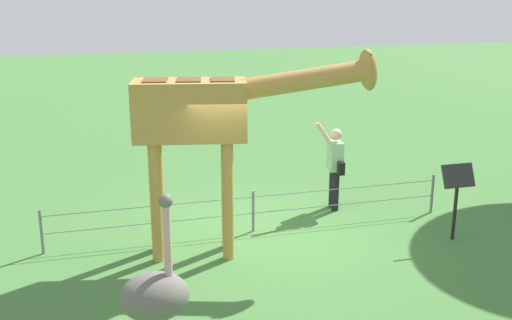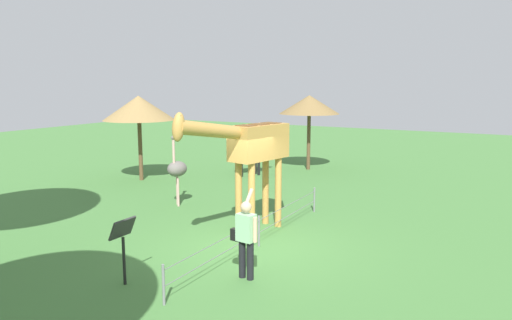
{
  "view_description": "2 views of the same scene",
  "coord_description": "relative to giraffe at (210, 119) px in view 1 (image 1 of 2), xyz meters",
  "views": [
    {
      "loc": [
        -2.62,
        -9.5,
        4.19
      ],
      "look_at": [
        0.02,
        0.05,
        1.33
      ],
      "focal_mm": 43.15,
      "sensor_mm": 36.0,
      "label": 1
    },
    {
      "loc": [
        9.67,
        5.43,
        3.89
      ],
      "look_at": [
        0.04,
        0.12,
        2.09
      ],
      "focal_mm": 33.72,
      "sensor_mm": 36.0,
      "label": 2
    }
  ],
  "objects": [
    {
      "name": "ostrich",
      "position": [
        -1.26,
        -3.39,
        -1.04
      ],
      "size": [
        0.7,
        0.56,
        2.25
      ],
      "color": "#CC9E93",
      "rests_on": "ground_plane"
    },
    {
      "name": "visitor",
      "position": [
        2.65,
        1.37,
        -1.31
      ],
      "size": [
        0.61,
        0.59,
        1.76
      ],
      "color": "black",
      "rests_on": "ground_plane"
    },
    {
      "name": "giraffe",
      "position": [
        0.0,
        0.0,
        0.0
      ],
      "size": [
        3.76,
        1.2,
        3.27
      ],
      "color": "#BC8942",
      "rests_on": "ground_plane"
    },
    {
      "name": "info_sign",
      "position": [
        4.04,
        -0.54,
        -1.26
      ],
      "size": [
        0.56,
        0.21,
        1.32
      ],
      "color": "black",
      "rests_on": "ground_plane"
    },
    {
      "name": "wire_fence",
      "position": [
        0.86,
        0.69,
        -1.81
      ],
      "size": [
        7.05,
        0.05,
        0.75
      ],
      "color": "slate",
      "rests_on": "ground_plane"
    },
    {
      "name": "ground_plane",
      "position": [
        0.86,
        0.52,
        -2.21
      ],
      "size": [
        60.0,
        60.0,
        0.0
      ],
      "primitive_type": "plane",
      "color": "#427538"
    }
  ]
}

